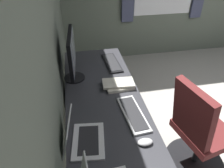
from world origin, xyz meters
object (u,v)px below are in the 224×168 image
Objects in this scene: mouse_main at (145,142)px; keyboard_main at (133,114)px; office_chair at (198,135)px; monitor_primary at (72,54)px; drawer_pedestal at (98,111)px; keyboard_spare at (112,63)px; book_stack_near at (119,84)px; laptop_leftmost at (80,137)px.

keyboard_main is at bearing 0.54° from mouse_main.
monitor_primary is at bearing 55.95° from office_chair.
office_chair is (0.22, -0.58, -0.29)m from mouse_main.
mouse_main is at bearing 110.54° from office_chair.
keyboard_spare is at bearing -34.14° from drawer_pedestal.
monitor_primary is at bearing 61.26° from book_stack_near.
mouse_main is 0.68m from office_chair.
monitor_primary is 0.51m from book_stack_near.
monitor_primary is at bearing 0.26° from laptop_leftmost.
keyboard_main and keyboard_spare have the same top height.
keyboard_spare is 1.11m from office_chair.
monitor_primary reaches higher than laptop_leftmost.
keyboard_spare is 0.44× the size of office_chair.
keyboard_main is 0.82m from keyboard_spare.
drawer_pedestal is 0.68m from keyboard_main.
monitor_primary reaches higher than keyboard_spare.
keyboard_main is at bearing 83.00° from office_chair.
book_stack_near is 0.82m from office_chair.
office_chair is (-0.07, -0.58, -0.28)m from keyboard_main.
keyboard_main is (-0.52, -0.22, 0.39)m from drawer_pedestal.
book_stack_near is at bearing -33.85° from laptop_leftmost.
keyboard_spare is 1.11m from mouse_main.
laptop_leftmost is 0.35× the size of office_chair.
monitor_primary reaches higher than book_stack_near.
keyboard_spare is (0.82, 0.01, 0.00)m from keyboard_main.
monitor_primary is at bearing 25.44° from mouse_main.
monitor_primary is 1.02m from mouse_main.
keyboard_spare is (0.31, -0.21, 0.39)m from drawer_pedestal.
office_chair is at bearing -124.05° from monitor_primary.
mouse_main is at bearing -179.46° from keyboard_main.
book_stack_near reaches higher than mouse_main.
office_chair reaches higher than keyboard_main.
keyboard_main is at bearing -157.04° from drawer_pedestal.
drawer_pedestal is at bearing 22.96° from keyboard_main.
keyboard_main is 0.44× the size of office_chair.
mouse_main is (-0.89, -0.42, -0.24)m from monitor_primary.
book_stack_near is 0.31× the size of office_chair.
monitor_primary is 0.78m from keyboard_main.
monitor_primary is 0.51× the size of office_chair.
laptop_leftmost is 0.70m from book_stack_near.
book_stack_near is (0.68, 0.03, 0.01)m from mouse_main.
monitor_primary is 1.66× the size of book_stack_near.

